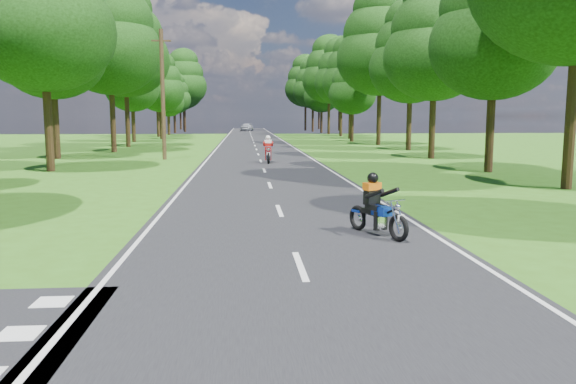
{
  "coord_description": "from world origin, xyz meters",
  "views": [
    {
      "loc": [
        -0.99,
        -7.81,
        2.7
      ],
      "look_at": [
        -0.06,
        4.0,
        1.1
      ],
      "focal_mm": 35.0,
      "sensor_mm": 36.0,
      "label": 1
    }
  ],
  "objects": [
    {
      "name": "ground",
      "position": [
        0.0,
        0.0,
        0.0
      ],
      "size": [
        160.0,
        160.0,
        0.0
      ],
      "primitive_type": "plane",
      "color": "#315F15",
      "rests_on": "ground"
    },
    {
      "name": "main_road",
      "position": [
        0.0,
        50.0,
        0.01
      ],
      "size": [
        7.0,
        140.0,
        0.02
      ],
      "primitive_type": "cube",
      "color": "black",
      "rests_on": "ground"
    },
    {
      "name": "road_markings",
      "position": [
        -0.14,
        48.13,
        0.02
      ],
      "size": [
        7.4,
        140.0,
        0.01
      ],
      "color": "silver",
      "rests_on": "main_road"
    },
    {
      "name": "treeline",
      "position": [
        1.43,
        60.06,
        8.25
      ],
      "size": [
        40.0,
        115.35,
        14.78
      ],
      "color": "black",
      "rests_on": "ground"
    },
    {
      "name": "telegraph_pole",
      "position": [
        -6.0,
        28.0,
        4.07
      ],
      "size": [
        1.2,
        0.26,
        8.0
      ],
      "color": "#382616",
      "rests_on": "ground"
    },
    {
      "name": "rider_near_blue",
      "position": [
        2.0,
        4.47,
        0.73
      ],
      "size": [
        1.26,
        1.79,
        1.43
      ],
      "primitive_type": null,
      "rotation": [
        0.0,
        0.0,
        0.45
      ],
      "color": "#0D2C95",
      "rests_on": "main_road"
    },
    {
      "name": "rider_far_red",
      "position": [
        0.39,
        24.71,
        0.81
      ],
      "size": [
        0.68,
        1.92,
        1.58
      ],
      "primitive_type": null,
      "rotation": [
        0.0,
        0.0,
        -0.02
      ],
      "color": "#A20C13",
      "rests_on": "main_road"
    },
    {
      "name": "distant_car",
      "position": [
        -0.49,
        96.17,
        0.77
      ],
      "size": [
        2.67,
        4.69,
        1.5
      ],
      "primitive_type": "imported",
      "rotation": [
        0.0,
        0.0,
        -0.21
      ],
      "color": "silver",
      "rests_on": "main_road"
    }
  ]
}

